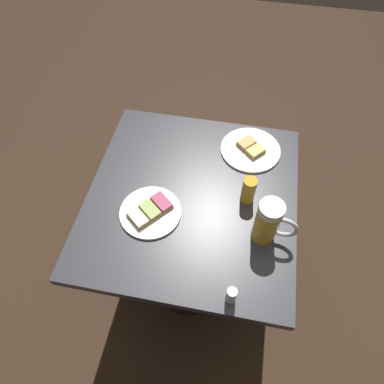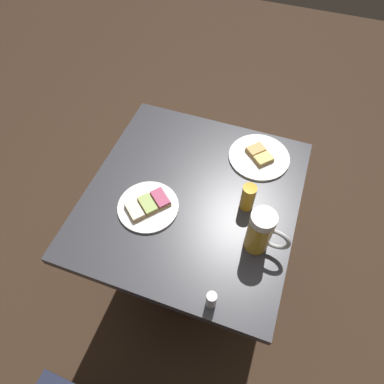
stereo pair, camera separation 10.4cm
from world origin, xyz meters
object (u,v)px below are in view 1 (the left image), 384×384
(plate_far, at_px, (250,149))
(beer_mug, at_px, (269,222))
(plate_near, at_px, (150,212))
(salt_shaker, at_px, (231,295))
(beer_glass_small, at_px, (249,190))

(plate_far, height_order, beer_mug, beer_mug)
(plate_far, bearing_deg, plate_near, -41.55)
(beer_mug, relative_size, salt_shaker, 2.58)
(beer_mug, xyz_separation_m, salt_shaker, (0.23, -0.08, -0.05))
(plate_near, relative_size, beer_glass_small, 1.96)
(plate_near, height_order, beer_glass_small, beer_glass_small)
(beer_mug, relative_size, beer_glass_small, 1.63)
(plate_near, xyz_separation_m, plate_far, (-0.35, 0.31, -0.00))
(salt_shaker, bearing_deg, plate_far, 179.49)
(beer_mug, height_order, beer_glass_small, beer_mug)
(plate_far, height_order, beer_glass_small, beer_glass_small)
(plate_far, xyz_separation_m, beer_glass_small, (0.23, 0.01, 0.05))
(beer_glass_small, bearing_deg, plate_near, -69.52)
(plate_far, distance_m, salt_shaker, 0.60)
(plate_near, relative_size, plate_far, 0.91)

